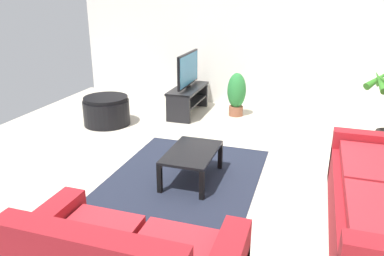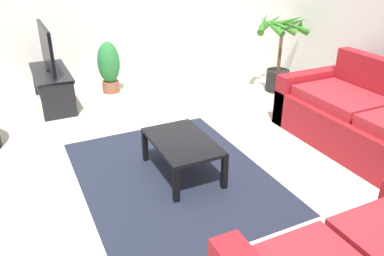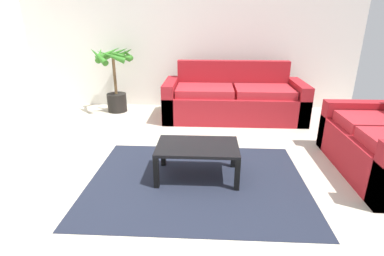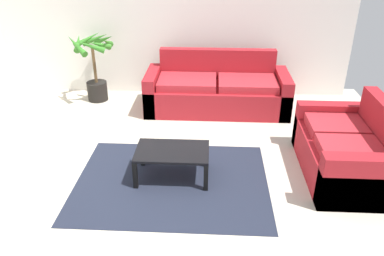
{
  "view_description": "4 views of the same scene",
  "coord_description": "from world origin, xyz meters",
  "px_view_note": "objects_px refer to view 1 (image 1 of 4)",
  "views": [
    {
      "loc": [
        4.02,
        1.52,
        2.08
      ],
      "look_at": [
        0.35,
        0.32,
        0.68
      ],
      "focal_mm": 35.5,
      "sensor_mm": 36.0,
      "label": 1
    },
    {
      "loc": [
        3.2,
        -1.03,
        2.04
      ],
      "look_at": [
        0.15,
        0.45,
        0.41
      ],
      "focal_mm": 36.35,
      "sensor_mm": 36.0,
      "label": 2
    },
    {
      "loc": [
        0.35,
        -2.48,
        1.59
      ],
      "look_at": [
        0.18,
        0.68,
        0.4
      ],
      "focal_mm": 27.83,
      "sensor_mm": 36.0,
      "label": 3
    },
    {
      "loc": [
        0.69,
        -3.46,
        2.57
      ],
      "look_at": [
        0.47,
        0.41,
        0.59
      ],
      "focal_mm": 35.89,
      "sensor_mm": 36.0,
      "label": 4
    }
  ],
  "objects_px": {
    "potted_plant_small": "(237,93)",
    "ottoman": "(107,111)",
    "tv": "(188,69)",
    "coffee_table": "(192,155)",
    "tv_stand": "(188,96)"
  },
  "relations": [
    {
      "from": "tv",
      "to": "coffee_table",
      "type": "bearing_deg",
      "value": 19.58
    },
    {
      "from": "coffee_table",
      "to": "potted_plant_small",
      "type": "distance_m",
      "value": 2.55
    },
    {
      "from": "ottoman",
      "to": "potted_plant_small",
      "type": "bearing_deg",
      "value": 120.06
    },
    {
      "from": "tv",
      "to": "coffee_table",
      "type": "xyz_separation_m",
      "value": [
        2.39,
        0.85,
        -0.49
      ]
    },
    {
      "from": "tv_stand",
      "to": "ottoman",
      "type": "distance_m",
      "value": 1.45
    },
    {
      "from": "tv",
      "to": "coffee_table",
      "type": "height_order",
      "value": "tv"
    },
    {
      "from": "tv",
      "to": "ottoman",
      "type": "xyz_separation_m",
      "value": [
        0.95,
        -1.09,
        -0.57
      ]
    },
    {
      "from": "tv",
      "to": "potted_plant_small",
      "type": "distance_m",
      "value": 0.94
    },
    {
      "from": "tv_stand",
      "to": "potted_plant_small",
      "type": "xyz_separation_m",
      "value": [
        -0.16,
        0.84,
        0.08
      ]
    },
    {
      "from": "coffee_table",
      "to": "ottoman",
      "type": "distance_m",
      "value": 2.42
    },
    {
      "from": "tv_stand",
      "to": "coffee_table",
      "type": "xyz_separation_m",
      "value": [
        2.39,
        0.85,
        -0.0
      ]
    },
    {
      "from": "tv_stand",
      "to": "tv",
      "type": "relative_size",
      "value": 1.09
    },
    {
      "from": "potted_plant_small",
      "to": "ottoman",
      "type": "relative_size",
      "value": 1.01
    },
    {
      "from": "potted_plant_small",
      "to": "ottoman",
      "type": "height_order",
      "value": "potted_plant_small"
    },
    {
      "from": "potted_plant_small",
      "to": "tv_stand",
      "type": "bearing_deg",
      "value": -79.22
    }
  ]
}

